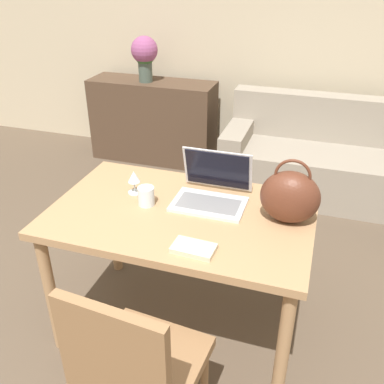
{
  "coord_description": "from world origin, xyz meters",
  "views": [
    {
      "loc": [
        0.75,
        -0.87,
        1.88
      ],
      "look_at": [
        0.2,
        0.83,
        0.89
      ],
      "focal_mm": 40.0,
      "sensor_mm": 36.0,
      "label": 1
    }
  ],
  "objects": [
    {
      "name": "wine_glass",
      "position": [
        -0.15,
        0.94,
        0.86
      ],
      "size": [
        0.07,
        0.07,
        0.13
      ],
      "color": "silver",
      "rests_on": "dining_table"
    },
    {
      "name": "laptop",
      "position": [
        0.26,
        1.01,
        0.84
      ],
      "size": [
        0.37,
        0.32,
        0.25
      ],
      "color": "silver",
      "rests_on": "dining_table"
    },
    {
      "name": "flower_vase",
      "position": [
        -0.94,
        2.92,
        1.07
      ],
      "size": [
        0.25,
        0.25,
        0.42
      ],
      "color": "#47564C",
      "rests_on": "sideboard"
    },
    {
      "name": "wall_back",
      "position": [
        0.0,
        3.29,
        1.35
      ],
      "size": [
        10.0,
        0.06,
        2.7
      ],
      "color": "beige",
      "rests_on": "ground_plane"
    },
    {
      "name": "chair",
      "position": [
        0.21,
        0.1,
        0.52
      ],
      "size": [
        0.48,
        0.48,
        0.93
      ],
      "rotation": [
        0.0,
        0.0,
        -0.09
      ],
      "color": "olive",
      "rests_on": "ground_plane"
    },
    {
      "name": "sideboard",
      "position": [
        -0.9,
        2.96,
        0.41
      ],
      "size": [
        1.25,
        0.4,
        0.82
      ],
      "color": "#4C3828",
      "rests_on": "ground_plane"
    },
    {
      "name": "book",
      "position": [
        0.3,
        0.55,
        0.78
      ],
      "size": [
        0.19,
        0.12,
        0.02
      ],
      "rotation": [
        0.0,
        0.0,
        -0.05
      ],
      "color": "beige",
      "rests_on": "dining_table"
    },
    {
      "name": "couch",
      "position": [
        0.79,
        2.75,
        0.29
      ],
      "size": [
        1.7,
        0.76,
        0.82
      ],
      "color": "gray",
      "rests_on": "ground_plane"
    },
    {
      "name": "drinking_glass",
      "position": [
        -0.05,
        0.85,
        0.82
      ],
      "size": [
        0.08,
        0.08,
        0.1
      ],
      "color": "silver",
      "rests_on": "dining_table"
    },
    {
      "name": "handbag",
      "position": [
        0.65,
        0.91,
        0.9
      ],
      "size": [
        0.28,
        0.19,
        0.32
      ],
      "color": "#592D1E",
      "rests_on": "dining_table"
    },
    {
      "name": "dining_table",
      "position": [
        0.14,
        0.83,
        0.67
      ],
      "size": [
        1.3,
        0.82,
        0.77
      ],
      "color": "#A87F56",
      "rests_on": "ground_plane"
    }
  ]
}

